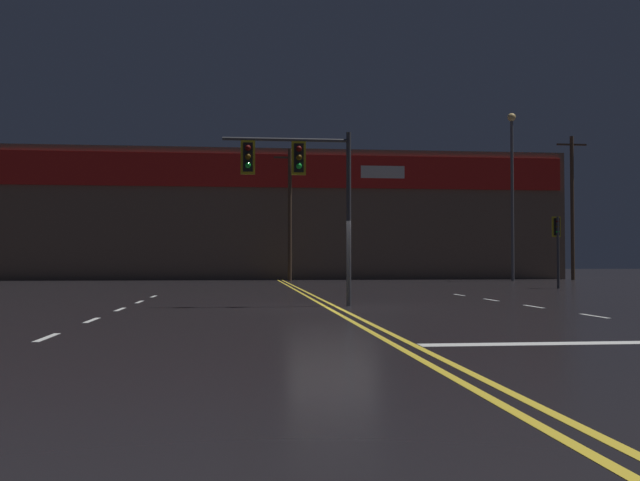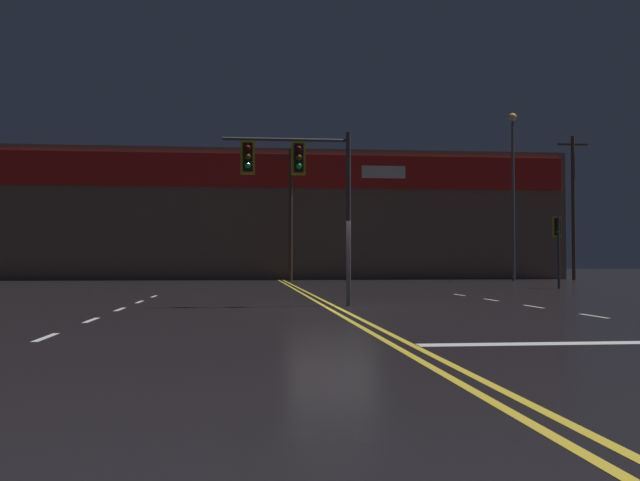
{
  "view_description": "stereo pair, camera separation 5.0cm",
  "coord_description": "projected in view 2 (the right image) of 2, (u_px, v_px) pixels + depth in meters",
  "views": [
    {
      "loc": [
        -2.48,
        -19.88,
        1.31
      ],
      "look_at": [
        0.0,
        3.51,
        2.0
      ],
      "focal_mm": 40.0,
      "sensor_mm": 36.0,
      "label": 1
    },
    {
      "loc": [
        -2.43,
        -19.89,
        1.31
      ],
      "look_at": [
        0.0,
        3.51,
        2.0
      ],
      "focal_mm": 40.0,
      "sensor_mm": 36.0,
      "label": 2
    }
  ],
  "objects": [
    {
      "name": "traffic_signal_median",
      "position": [
        296.0,
        173.0,
        20.85
      ],
      "size": [
        3.78,
        0.36,
        5.13
      ],
      "color": "#38383D",
      "rests_on": "ground"
    },
    {
      "name": "building_backdrop",
      "position": [
        277.0,
        218.0,
        55.69
      ],
      "size": [
        42.47,
        10.23,
        9.42
      ],
      "color": "brown",
      "rests_on": "ground"
    },
    {
      "name": "utility_pole_row",
      "position": [
        282.0,
        204.0,
        48.64
      ],
      "size": [
        43.7,
        0.26,
        10.6
      ],
      "color": "#4C3828",
      "rests_on": "ground"
    },
    {
      "name": "road_markings",
      "position": [
        392.0,
        312.0,
        18.16
      ],
      "size": [
        17.38,
        60.0,
        0.01
      ],
      "color": "gold",
      "rests_on": "ground"
    },
    {
      "name": "traffic_signal_corner_northeast",
      "position": [
        558.0,
        236.0,
        34.6
      ],
      "size": [
        0.42,
        0.36,
        3.5
      ],
      "color": "#38383D",
      "rests_on": "ground"
    },
    {
      "name": "ground_plane",
      "position": [
        333.0,
        308.0,
        19.98
      ],
      "size": [
        200.0,
        200.0,
        0.0
      ],
      "primitive_type": "plane",
      "color": "black"
    },
    {
      "name": "streetlight_median_approach",
      "position": [
        513.0,
        176.0,
        48.46
      ],
      "size": [
        0.56,
        0.56,
        11.44
      ],
      "color": "#59595E",
      "rests_on": "ground"
    }
  ]
}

